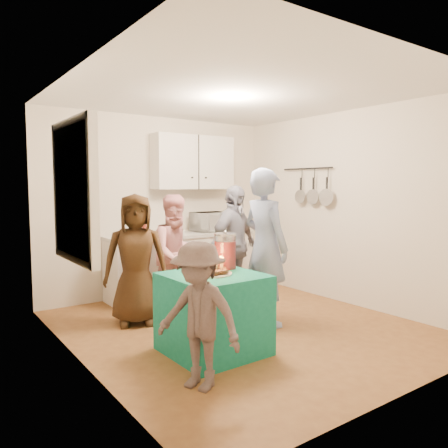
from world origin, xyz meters
TOP-DOWN VIEW (x-y plane):
  - floor at (0.00, 0.00)m, footprint 4.00×4.00m
  - ceiling at (0.00, 0.00)m, footprint 4.00×4.00m
  - back_wall at (0.00, 2.00)m, footprint 3.60×3.60m
  - left_wall at (-1.80, 0.00)m, footprint 4.00×4.00m
  - right_wall at (1.80, 0.00)m, footprint 4.00×4.00m
  - window_night at (-1.77, 0.30)m, footprint 0.04×1.00m
  - counter at (0.20, 1.70)m, footprint 2.20×0.58m
  - countertop at (0.20, 1.70)m, footprint 2.24×0.62m
  - upper_cabinet at (0.50, 1.85)m, footprint 1.30×0.30m
  - pot_rack at (1.72, 0.70)m, footprint 0.12×1.00m
  - microwave at (0.69, 1.70)m, footprint 0.53×0.36m
  - party_table at (-0.68, -0.43)m, footprint 0.86×0.86m
  - donut_cake at (-0.70, -0.43)m, footprint 0.38×0.38m
  - punch_jar at (-0.42, -0.26)m, footprint 0.22×0.22m
  - man_birthday at (0.29, -0.06)m, footprint 0.45×0.67m
  - woman_back_left at (-0.92, 0.81)m, footprint 0.86×0.72m
  - woman_back_center at (-0.31, 0.92)m, footprint 0.76×0.60m
  - woman_back_right at (0.46, 0.78)m, footprint 1.02×0.67m
  - child_near_left at (-1.19, -0.98)m, footprint 0.70×0.87m

SIDE VIEW (x-z plane):
  - floor at x=0.00m, z-range 0.00..0.00m
  - party_table at x=-0.68m, z-range 0.00..0.76m
  - counter at x=0.20m, z-range 0.00..0.86m
  - child_near_left at x=-1.19m, z-range 0.00..1.17m
  - woman_back_center at x=-0.31m, z-range 0.00..1.49m
  - woman_back_left at x=-0.92m, z-range 0.00..1.51m
  - woman_back_right at x=0.46m, z-range 0.00..1.61m
  - donut_cake at x=-0.70m, z-range 0.76..0.94m
  - countertop at x=0.20m, z-range 0.86..0.91m
  - man_birthday at x=0.29m, z-range 0.00..1.80m
  - punch_jar at x=-0.42m, z-range 0.76..1.10m
  - microwave at x=0.69m, z-range 0.91..1.20m
  - back_wall at x=0.00m, z-range 1.30..1.30m
  - left_wall at x=-1.80m, z-range 1.30..1.30m
  - right_wall at x=1.80m, z-range 1.30..1.30m
  - window_night at x=-1.77m, z-range 0.95..2.15m
  - pot_rack at x=1.72m, z-range 1.30..1.90m
  - upper_cabinet at x=0.50m, z-range 1.55..2.35m
  - ceiling at x=0.00m, z-range 2.60..2.60m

